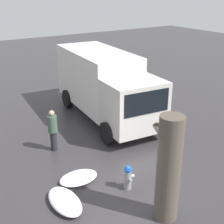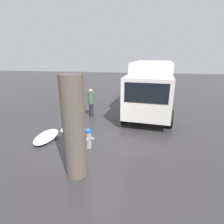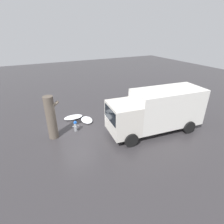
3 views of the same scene
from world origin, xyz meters
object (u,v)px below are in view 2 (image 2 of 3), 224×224
tree_trunk (74,128)px  pedestrian (91,102)px  fire_hydrant (88,138)px  delivery_truck (151,85)px

tree_trunk → pedestrian: size_ratio=1.82×
fire_hydrant → pedestrian: size_ratio=0.50×
fire_hydrant → tree_trunk: tree_trunk is taller
fire_hydrant → tree_trunk: size_ratio=0.27×
delivery_truck → pedestrian: bearing=33.1°
fire_hydrant → delivery_truck: bearing=70.1°
tree_trunk → delivery_truck: delivery_truck is taller
tree_trunk → pedestrian: bearing=11.5°
tree_trunk → delivery_truck: 7.14m
pedestrian → tree_trunk: bearing=172.9°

